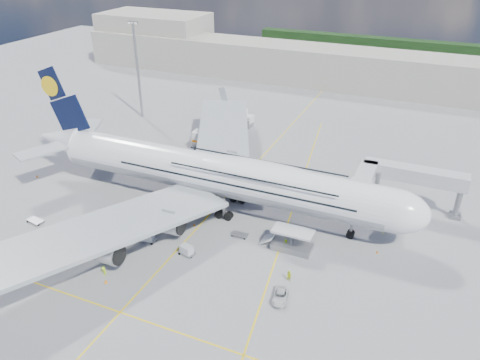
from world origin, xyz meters
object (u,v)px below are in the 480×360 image
at_px(dolly_row_b, 104,220).
at_px(crew_tug, 104,271).
at_px(jet_bridge, 394,179).
at_px(crew_loader, 289,276).
at_px(cone_tail, 37,176).
at_px(dolly_nose_near, 240,235).
at_px(cone_wing_right_outer, 106,281).
at_px(dolly_row_a, 74,233).
at_px(dolly_back, 35,221).
at_px(light_mast, 138,69).
at_px(crew_wing, 139,222).
at_px(catering_truck_inner, 208,142).
at_px(cargo_loader, 291,242).
at_px(dolly_nose_far, 187,250).
at_px(cone_wing_left_outer, 232,135).
at_px(crew_nose, 384,230).
at_px(baggage_tug, 117,226).
at_px(airliner, 217,174).
at_px(cone_nose, 377,252).
at_px(cone_wing_left_inner, 226,171).
at_px(cone_wing_right_inner, 194,225).
at_px(service_van, 280,296).
at_px(dolly_row_c, 147,237).
at_px(crew_van, 286,243).
at_px(catering_truck_outer, 239,118).

bearing_deg(dolly_row_b, crew_tug, -71.70).
xyz_separation_m(jet_bridge, crew_loader, (-10.82, -25.75, -5.93)).
bearing_deg(cone_tail, dolly_nose_near, -3.16).
height_order(cone_wing_right_outer, cone_tail, cone_wing_right_outer).
xyz_separation_m(jet_bridge, dolly_nose_near, (-22.04, -18.06, -6.53)).
distance_m(dolly_row_a, dolly_back, 9.02).
distance_m(light_mast, crew_wing, 57.06).
distance_m(catering_truck_inner, crew_tug, 46.86).
height_order(jet_bridge, cargo_loader, jet_bridge).
bearing_deg(dolly_nose_far, cone_wing_left_outer, 120.80).
xyz_separation_m(dolly_nose_far, crew_nose, (27.92, 18.43, -0.14)).
bearing_deg(cone_tail, light_mast, 90.53).
height_order(baggage_tug, crew_tug, baggage_tug).
distance_m(airliner, baggage_tug, 19.73).
xyz_separation_m(catering_truck_inner, cone_nose, (42.82, -24.49, -1.92)).
relative_size(dolly_nose_near, crew_nose, 1.90).
xyz_separation_m(dolly_back, cone_wing_left_inner, (22.72, 31.09, -0.11)).
bearing_deg(crew_wing, cone_wing_right_inner, -73.28).
bearing_deg(cone_nose, crew_tug, -149.12).
distance_m(dolly_nose_near, cone_wing_right_outer, 22.98).
distance_m(dolly_row_a, crew_wing, 11.04).
relative_size(crew_nose, crew_wing, 0.76).
xyz_separation_m(cargo_loader, dolly_nose_near, (-9.06, -0.02, -0.93)).
relative_size(dolly_row_a, baggage_tug, 1.25).
distance_m(service_van, cone_nose, 19.59).
distance_m(dolly_nose_near, service_van, 16.40).
bearing_deg(crew_wing, jet_bridge, -69.28).
xyz_separation_m(dolly_row_a, cone_wing_left_outer, (6.67, 50.40, -0.15)).
distance_m(jet_bridge, light_mast, 74.11).
distance_m(crew_loader, cone_wing_right_outer, 26.92).
relative_size(airliner, cone_wing_left_outer, 164.76).
distance_m(dolly_row_c, crew_loader, 24.64).
bearing_deg(cone_wing_right_outer, dolly_nose_near, 54.58).
distance_m(baggage_tug, cone_nose, 43.75).
height_order(airliner, baggage_tug, airliner).
distance_m(catering_truck_inner, crew_loader, 48.64).
height_order(crew_loader, cone_wing_left_inner, crew_loader).
bearing_deg(dolly_nose_far, crew_van, 45.11).
height_order(light_mast, crew_wing, light_mast).
height_order(jet_bridge, dolly_back, jet_bridge).
bearing_deg(dolly_back, catering_truck_outer, 86.90).
distance_m(catering_truck_inner, service_van, 51.93).
bearing_deg(service_van, cone_wing_left_inner, 116.28).
bearing_deg(catering_truck_outer, cone_wing_left_outer, -72.58).
relative_size(cargo_loader, cone_wing_right_inner, 17.63).
xyz_separation_m(crew_loader, cone_nose, (10.90, 12.20, -0.70)).
relative_size(airliner, cargo_loader, 9.28).
height_order(crew_van, cone_wing_right_inner, crew_van).
bearing_deg(dolly_row_c, jet_bridge, 25.07).
bearing_deg(baggage_tug, cone_wing_left_outer, 73.37).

